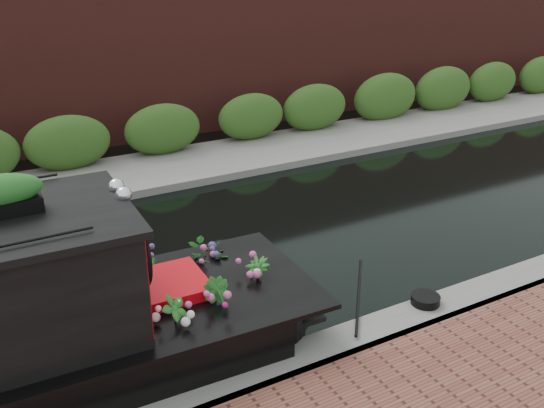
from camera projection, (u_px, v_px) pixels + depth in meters
ground at (146, 272)px, 9.63m from camera, size 80.00×80.00×0.00m
near_bank_coping at (237, 395)px, 6.98m from camera, size 40.00×0.60×0.50m
far_bank_path at (83, 187)px, 13.00m from camera, size 40.00×2.40×0.34m
far_hedge at (73, 174)px, 13.72m from camera, size 40.00×1.10×2.80m
far_brick_wall at (55, 149)px, 15.40m from camera, size 40.00×1.00×8.00m
rope_fender at (292, 297)px, 8.60m from camera, size 0.36×0.39×0.36m
coiled_mooring_rope at (425, 300)px, 8.29m from camera, size 0.40×0.40×0.12m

